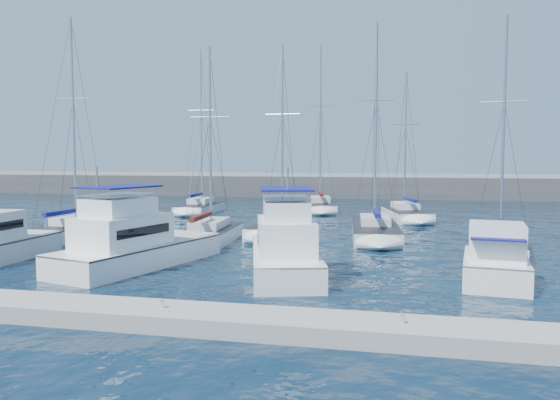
% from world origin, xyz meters
% --- Properties ---
extents(ground, '(220.00, 220.00, 0.00)m').
position_xyz_m(ground, '(0.00, 0.00, 0.00)').
color(ground, black).
rests_on(ground, ground).
extents(breakwater, '(160.00, 6.00, 4.45)m').
position_xyz_m(breakwater, '(0.00, 52.00, 1.05)').
color(breakwater, '#424244').
rests_on(breakwater, ground).
extents(dock, '(40.00, 2.20, 0.60)m').
position_xyz_m(dock, '(0.00, -11.00, 0.30)').
color(dock, gray).
rests_on(dock, ground).
extents(dock_cleat_centre, '(0.16, 0.16, 0.25)m').
position_xyz_m(dock_cleat_centre, '(0.00, -11.00, 0.72)').
color(dock_cleat_centre, silver).
rests_on(dock_cleat_centre, dock).
extents(dock_cleat_near_stbd, '(0.16, 0.16, 0.25)m').
position_xyz_m(dock_cleat_near_stbd, '(8.00, -11.00, 0.72)').
color(dock_cleat_near_stbd, silver).
rests_on(dock_cleat_near_stbd, dock).
extents(motor_yacht_port_inner, '(6.00, 10.62, 4.69)m').
position_xyz_m(motor_yacht_port_inner, '(-5.75, -2.11, 1.13)').
color(motor_yacht_port_inner, white).
rests_on(motor_yacht_port_inner, ground).
extents(motor_yacht_stbd_inner, '(5.61, 10.15, 4.69)m').
position_xyz_m(motor_yacht_stbd_inner, '(2.35, -2.08, 1.13)').
color(motor_yacht_stbd_inner, white).
rests_on(motor_yacht_stbd_inner, ground).
extents(motor_yacht_stbd_outer, '(3.44, 5.90, 3.20)m').
position_xyz_m(motor_yacht_stbd_outer, '(12.11, -1.95, 0.94)').
color(motor_yacht_stbd_outer, white).
rests_on(motor_yacht_stbd_outer, ground).
extents(sailboat_mid_a, '(3.26, 7.19, 15.89)m').
position_xyz_m(sailboat_mid_a, '(-14.99, 6.28, 0.55)').
color(sailboat_mid_a, white).
rests_on(sailboat_mid_a, ground).
extents(sailboat_mid_b, '(3.79, 9.41, 13.50)m').
position_xyz_m(sailboat_mid_b, '(-4.77, 6.40, 0.50)').
color(sailboat_mid_b, silver).
rests_on(sailboat_mid_b, ground).
extents(sailboat_mid_c, '(3.55, 7.69, 14.24)m').
position_xyz_m(sailboat_mid_c, '(-0.80, 10.70, 0.53)').
color(sailboat_mid_c, white).
rests_on(sailboat_mid_c, ground).
extents(sailboat_mid_d, '(4.08, 9.70, 15.73)m').
position_xyz_m(sailboat_mid_d, '(6.08, 11.18, 0.52)').
color(sailboat_mid_d, silver).
rests_on(sailboat_mid_d, ground).
extents(sailboat_mid_e, '(4.33, 7.77, 14.47)m').
position_xyz_m(sailboat_mid_e, '(13.64, 6.24, 0.53)').
color(sailboat_mid_e, white).
rests_on(sailboat_mid_e, ground).
extents(sailboat_back_a, '(3.35, 7.95, 17.18)m').
position_xyz_m(sailboat_back_a, '(-12.65, 25.47, 0.56)').
color(sailboat_back_a, white).
rests_on(sailboat_back_a, ground).
extents(sailboat_back_b, '(4.73, 9.08, 18.22)m').
position_xyz_m(sailboat_back_b, '(-0.67, 30.13, 0.56)').
color(sailboat_back_b, silver).
rests_on(sailboat_back_b, ground).
extents(sailboat_back_c, '(4.93, 9.14, 14.10)m').
position_xyz_m(sailboat_back_c, '(8.31, 23.98, 0.51)').
color(sailboat_back_c, white).
rests_on(sailboat_back_c, ground).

